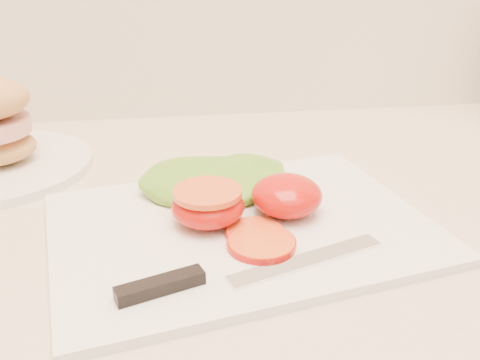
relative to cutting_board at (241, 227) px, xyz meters
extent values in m
cube|color=white|center=(0.00, 0.00, 0.00)|extent=(0.43, 0.35, 0.01)
ellipsoid|color=red|center=(0.05, 0.02, 0.03)|extent=(0.08, 0.08, 0.04)
ellipsoid|color=red|center=(-0.03, 0.01, 0.02)|extent=(0.08, 0.08, 0.04)
cylinder|color=red|center=(-0.03, 0.01, 0.04)|extent=(0.07, 0.07, 0.01)
cylinder|color=orange|center=(0.01, -0.05, 0.01)|extent=(0.06, 0.06, 0.01)
cylinder|color=orange|center=(0.01, -0.03, 0.01)|extent=(0.06, 0.06, 0.01)
ellipsoid|color=#589928|center=(-0.03, 0.08, 0.02)|extent=(0.17, 0.13, 0.03)
ellipsoid|color=#589928|center=(0.01, 0.09, 0.02)|extent=(0.14, 0.12, 0.03)
cube|color=silver|center=(0.05, -0.08, 0.01)|extent=(0.16, 0.07, 0.00)
cube|color=black|center=(-0.08, -0.11, 0.01)|extent=(0.08, 0.04, 0.01)
camera|label=1|loc=(-0.07, -0.48, 0.28)|focal=40.00mm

